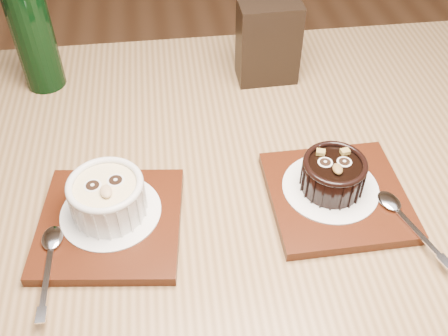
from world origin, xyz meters
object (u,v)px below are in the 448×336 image
object	(u,v)px
tray_right	(337,196)
condiment_stand	(268,42)
tray_left	(110,223)
green_bottle	(33,34)
ramekin_white	(107,196)
ramekin_dark	(333,173)
table	(220,229)

from	to	relation	value
tray_right	condiment_stand	size ratio (longest dim) A/B	1.29
tray_left	green_bottle	xyz separation A→B (m)	(-0.11, 0.34, 0.09)
ramekin_white	condiment_stand	bearing A→B (deg)	37.37
tray_left	ramekin_dark	size ratio (longest dim) A/B	2.13
ramekin_white	tray_right	world-z (taller)	ramekin_white
condiment_stand	tray_left	bearing A→B (deg)	-131.87
table	ramekin_white	bearing A→B (deg)	-166.70
tray_right	ramekin_dark	distance (m)	0.04
ramekin_white	tray_right	size ratio (longest dim) A/B	0.53
table	condiment_stand	distance (m)	0.32
ramekin_white	condiment_stand	xyz separation A→B (m)	(0.27, 0.29, 0.02)
tray_left	tray_right	distance (m)	0.30
condiment_stand	green_bottle	size ratio (longest dim) A/B	0.57
tray_left	ramekin_dark	world-z (taller)	ramekin_dark
condiment_stand	green_bottle	xyz separation A→B (m)	(-0.38, 0.04, 0.03)
condiment_stand	ramekin_white	bearing A→B (deg)	-132.82
tray_left	condiment_stand	size ratio (longest dim) A/B	1.29
ramekin_white	green_bottle	distance (m)	0.35
table	tray_right	xyz separation A→B (m)	(0.15, -0.04, 0.10)
tray_left	tray_right	bearing A→B (deg)	0.40
table	tray_right	distance (m)	0.19
table	ramekin_dark	world-z (taller)	ramekin_dark
ramekin_white	green_bottle	bearing A→B (deg)	99.33
tray_left	ramekin_dark	xyz separation A→B (m)	(0.30, 0.01, 0.04)
tray_left	tray_right	xyz separation A→B (m)	(0.30, 0.00, 0.00)
table	green_bottle	size ratio (longest dim) A/B	4.97
ramekin_white	condiment_stand	distance (m)	0.39
condiment_stand	green_bottle	world-z (taller)	green_bottle
table	tray_right	world-z (taller)	tray_right
table	tray_left	world-z (taller)	tray_left
condiment_stand	green_bottle	bearing A→B (deg)	174.29
ramekin_white	ramekin_dark	distance (m)	0.29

